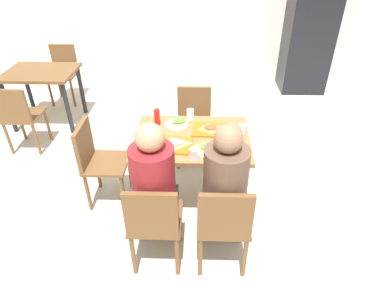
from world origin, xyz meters
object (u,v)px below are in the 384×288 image
pizza_slice_b (211,128)px  background_table (42,80)px  chair_near_left (154,221)px  background_chair_near (19,114)px  chair_near_right (224,222)px  chair_far_side (194,119)px  main_table (192,147)px  pizza_slice_c (179,122)px  person_in_brown_jacket (225,184)px  condiment_bottle (157,117)px  drink_fridge (309,32)px  chair_left_end (97,158)px  tray_red_far (212,130)px  foil_bundle (142,133)px  pizza_slice_d (210,147)px  pizza_slice_a (173,143)px  tray_red_near (171,144)px  background_chair_far (64,69)px  paper_plate_center (176,124)px  plastic_cup_b (194,154)px  person_in_red (154,183)px  soda_can (241,131)px  plastic_cup_a (190,114)px

pizza_slice_b → background_table: pizza_slice_b is taller
chair_near_left → background_chair_near: bearing=137.9°
chair_near_right → chair_far_side: 1.58m
main_table → pizza_slice_c: bearing=118.5°
person_in_brown_jacket → background_table: 3.19m
condiment_bottle → drink_fridge: size_ratio=0.08×
chair_left_end → person_in_brown_jacket: size_ratio=0.68×
person_in_brown_jacket → tray_red_far: 0.76m
condiment_bottle → drink_fridge: bearing=51.5°
foil_bundle → background_chair_near: bearing=152.0°
pizza_slice_d → main_table: bearing=130.6°
pizza_slice_a → background_table: bearing=137.9°
tray_red_near → background_chair_far: 3.08m
background_chair_near → pizza_slice_c: bearing=-17.2°
pizza_slice_b → pizza_slice_d: 0.32m
chair_near_right → paper_plate_center: size_ratio=3.89×
plastic_cup_b → main_table: bearing=94.4°
person_in_red → pizza_slice_a: 0.51m
chair_far_side → condiment_bottle: 0.73m
main_table → drink_fridge: (1.76, 2.85, 0.31)m
drink_fridge → person_in_red: bearing=-120.1°
tray_red_far → foil_bundle: size_ratio=3.60×
paper_plate_center → soda_can: soda_can is taller
background_chair_far → main_table: bearing=-48.4°
chair_left_end → plastic_cup_b: 1.03m
person_in_red → background_chair_near: person_in_red is taller
chair_near_right → plastic_cup_a: size_ratio=8.56×
foil_bundle → drink_fridge: bearing=52.5°
drink_fridge → main_table: bearing=-121.7°
chair_near_right → condiment_bottle: condiment_bottle is taller
chair_left_end → chair_near_left: bearing=-50.5°
soda_can → background_table: (-2.48, 1.55, -0.19)m
condiment_bottle → drink_fridge: drink_fridge is taller
plastic_cup_a → pizza_slice_a: bearing=-105.3°
person_in_brown_jacket → condiment_bottle: bearing=124.8°
pizza_slice_b → soda_can: (0.27, -0.11, 0.04)m
pizza_slice_b → condiment_bottle: condiment_bottle is taller
main_table → background_chair_near: bearing=157.8°
tray_red_far → pizza_slice_a: size_ratio=1.44×
chair_left_end → condiment_bottle: condiment_bottle is taller
chair_far_side → pizza_slice_d: size_ratio=3.41×
paper_plate_center → background_chair_near: size_ratio=0.26×
paper_plate_center → pizza_slice_d: pizza_slice_d is taller
pizza_slice_c → pizza_slice_a: bearing=-93.5°
person_in_brown_jacket → condiment_bottle: person_in_brown_jacket is taller
pizza_slice_b → background_chair_near: 2.34m
foil_bundle → drink_fridge: (2.20, 2.87, 0.15)m
chair_near_right → background_chair_far: 3.85m
background_table → drink_fridge: bearing=18.6°
tray_red_near → condiment_bottle: (-0.16, 0.36, 0.07)m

